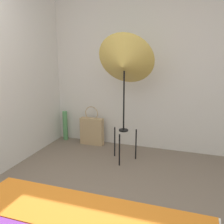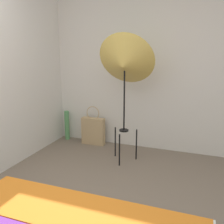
{
  "view_description": "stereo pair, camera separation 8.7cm",
  "coord_description": "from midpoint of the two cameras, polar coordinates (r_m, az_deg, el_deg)",
  "views": [
    {
      "loc": [
        0.96,
        -1.62,
        1.61
      ],
      "look_at": [
        -0.15,
        1.58,
        0.77
      ],
      "focal_mm": 42.0,
      "sensor_mm": 36.0,
      "label": 1
    },
    {
      "loc": [
        1.04,
        -1.59,
        1.61
      ],
      "look_at": [
        -0.15,
        1.58,
        0.77
      ],
      "focal_mm": 42.0,
      "sensor_mm": 36.0,
      "label": 2
    }
  ],
  "objects": [
    {
      "name": "wall_back",
      "position": [
        4.2,
        6.81,
        9.52
      ],
      "size": [
        8.0,
        0.05,
        2.6
      ],
      "color": "silver",
      "rests_on": "ground_plane"
    },
    {
      "name": "photo_umbrella",
      "position": [
        3.58,
        3.47,
        10.46
      ],
      "size": [
        0.79,
        0.57,
        1.8
      ],
      "color": "black",
      "rests_on": "ground_plane"
    },
    {
      "name": "tote_bag",
      "position": [
        4.46,
        -3.56,
        -4.07
      ],
      "size": [
        0.4,
        0.12,
        0.66
      ],
      "color": "tan",
      "rests_on": "ground_plane"
    },
    {
      "name": "paper_roll",
      "position": [
        4.75,
        -9.25,
        -2.86
      ],
      "size": [
        0.08,
        0.08,
        0.52
      ],
      "color": "#56995B",
      "rests_on": "ground_plane"
    }
  ]
}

